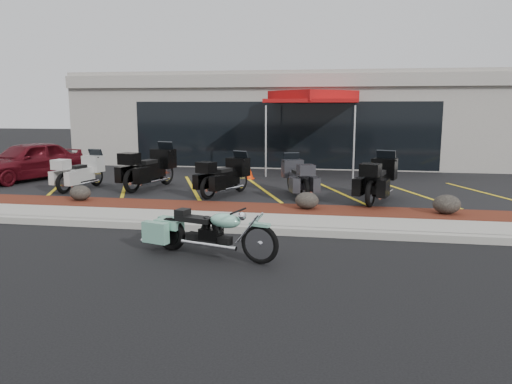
% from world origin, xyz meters
% --- Properties ---
extents(ground, '(90.00, 90.00, 0.00)m').
position_xyz_m(ground, '(0.00, 0.00, 0.00)').
color(ground, black).
rests_on(ground, ground).
extents(curb, '(24.00, 0.25, 0.15)m').
position_xyz_m(curb, '(0.00, 0.90, 0.07)').
color(curb, gray).
rests_on(curb, ground).
extents(sidewalk, '(24.00, 1.20, 0.15)m').
position_xyz_m(sidewalk, '(0.00, 1.60, 0.07)').
color(sidewalk, gray).
rests_on(sidewalk, ground).
extents(mulch_bed, '(24.00, 1.20, 0.16)m').
position_xyz_m(mulch_bed, '(0.00, 2.80, 0.08)').
color(mulch_bed, '#3E1C0E').
rests_on(mulch_bed, ground).
extents(upper_lot, '(26.00, 9.60, 0.15)m').
position_xyz_m(upper_lot, '(0.00, 8.20, 0.07)').
color(upper_lot, black).
rests_on(upper_lot, ground).
extents(dealership_building, '(18.00, 8.16, 4.00)m').
position_xyz_m(dealership_building, '(0.00, 14.47, 2.01)').
color(dealership_building, gray).
rests_on(dealership_building, ground).
extents(boulder_left, '(0.56, 0.47, 0.40)m').
position_xyz_m(boulder_left, '(-4.45, 2.92, 0.36)').
color(boulder_left, black).
rests_on(boulder_left, mulch_bed).
extents(boulder_mid, '(0.58, 0.48, 0.41)m').
position_xyz_m(boulder_mid, '(1.54, 2.83, 0.36)').
color(boulder_mid, black).
rests_on(boulder_mid, mulch_bed).
extents(boulder_right, '(0.63, 0.52, 0.45)m').
position_xyz_m(boulder_right, '(4.77, 2.81, 0.38)').
color(boulder_right, black).
rests_on(boulder_right, mulch_bed).
extents(hero_cruiser, '(2.67, 1.38, 0.91)m').
position_xyz_m(hero_cruiser, '(1.04, -1.14, 0.46)').
color(hero_cruiser, '#7DC3A7').
rests_on(hero_cruiser, ground).
extents(touring_white, '(1.11, 2.11, 1.17)m').
position_xyz_m(touring_white, '(-5.20, 5.27, 0.73)').
color(touring_white, silver).
rests_on(touring_white, upper_lot).
extents(touring_black_front, '(1.48, 2.52, 1.38)m').
position_xyz_m(touring_black_front, '(-3.14, 5.92, 0.84)').
color(touring_black_front, black).
rests_on(touring_black_front, upper_lot).
extents(touring_black_mid, '(1.56, 2.21, 1.20)m').
position_xyz_m(touring_black_mid, '(-0.55, 5.04, 0.75)').
color(touring_black_mid, black).
rests_on(touring_black_mid, upper_lot).
extents(touring_grey, '(1.40, 2.14, 1.16)m').
position_xyz_m(touring_grey, '(0.92, 5.18, 0.73)').
color(touring_grey, '#2D2D32').
rests_on(touring_grey, upper_lot).
extents(touring_black_rear, '(1.46, 2.38, 1.30)m').
position_xyz_m(touring_black_rear, '(3.53, 4.87, 0.80)').
color(touring_black_rear, black).
rests_on(touring_black_rear, upper_lot).
extents(parked_car, '(2.75, 4.14, 1.31)m').
position_xyz_m(parked_car, '(-8.10, 6.09, 0.80)').
color(parked_car, '#4B0A12').
rests_on(parked_car, upper_lot).
extents(traffic_cone, '(0.40, 0.40, 0.51)m').
position_xyz_m(traffic_cone, '(-0.79, 7.62, 0.41)').
color(traffic_cone, red).
rests_on(traffic_cone, upper_lot).
extents(popup_canopy, '(3.70, 3.70, 3.03)m').
position_xyz_m(popup_canopy, '(1.23, 9.75, 2.91)').
color(popup_canopy, silver).
rests_on(popup_canopy, upper_lot).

